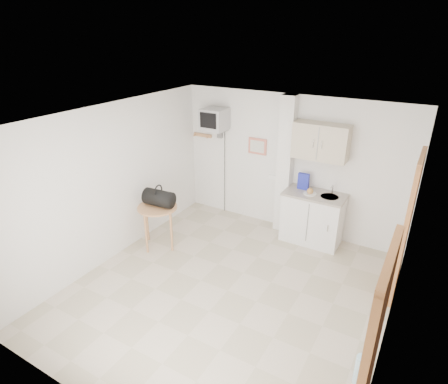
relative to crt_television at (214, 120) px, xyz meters
The scene contains 7 objects.
ground 3.15m from the crt_television, 54.36° to the right, with size 4.50×4.50×0.00m, color #C0B19C.
room_envelope 2.60m from the crt_television, 48.84° to the right, with size 4.24×4.54×2.55m.
kitchenette 2.32m from the crt_television, ahead, with size 1.03×0.58×2.10m.
crt_television is the anchor object (origin of this frame).
round_table 2.01m from the crt_television, 97.45° to the right, with size 0.67×0.67×0.75m.
duffel_bag 1.82m from the crt_television, 97.32° to the right, with size 0.53×0.32×0.38m.
water_bottle 4.67m from the crt_television, 37.61° to the right, with size 0.13×0.13×0.40m.
Camera 1 is at (2.17, -3.82, 3.50)m, focal length 30.00 mm.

